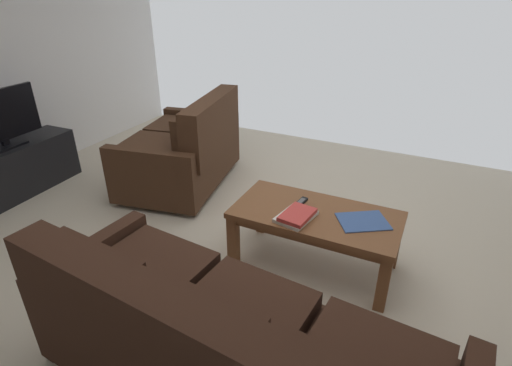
{
  "coord_description": "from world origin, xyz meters",
  "views": [
    {
      "loc": [
        -1.0,
        2.26,
        1.87
      ],
      "look_at": [
        -0.03,
        0.25,
        0.73
      ],
      "focal_mm": 27.98,
      "sensor_mm": 36.0,
      "label": 1
    }
  ],
  "objects_px": {
    "sofa_main": "(225,353)",
    "tv_remote": "(300,203)",
    "tv_stand": "(14,171)",
    "loveseat_near": "(185,150)",
    "coffee_table": "(316,221)",
    "book_stack": "(297,216)",
    "loose_magazine": "(363,221)"
  },
  "relations": [
    {
      "from": "sofa_main",
      "to": "tv_remote",
      "type": "xyz_separation_m",
      "value": [
        0.12,
        -1.29,
        0.08
      ]
    },
    {
      "from": "tv_stand",
      "to": "loose_magazine",
      "type": "height_order",
      "value": "tv_stand"
    },
    {
      "from": "tv_remote",
      "to": "loose_magazine",
      "type": "relative_size",
      "value": 0.52
    },
    {
      "from": "coffee_table",
      "to": "book_stack",
      "type": "xyz_separation_m",
      "value": [
        0.09,
        0.13,
        0.09
      ]
    },
    {
      "from": "loveseat_near",
      "to": "tv_remote",
      "type": "relative_size",
      "value": 8.63
    },
    {
      "from": "coffee_table",
      "to": "tv_remote",
      "type": "distance_m",
      "value": 0.17
    },
    {
      "from": "tv_stand",
      "to": "tv_remote",
      "type": "distance_m",
      "value": 2.81
    },
    {
      "from": "coffee_table",
      "to": "tv_stand",
      "type": "xyz_separation_m",
      "value": [
        2.93,
        0.2,
        -0.13
      ]
    },
    {
      "from": "loveseat_near",
      "to": "tv_stand",
      "type": "distance_m",
      "value": 1.64
    },
    {
      "from": "sofa_main",
      "to": "tv_stand",
      "type": "height_order",
      "value": "sofa_main"
    },
    {
      "from": "book_stack",
      "to": "loose_magazine",
      "type": "relative_size",
      "value": 0.97
    },
    {
      "from": "coffee_table",
      "to": "tv_stand",
      "type": "relative_size",
      "value": 0.93
    },
    {
      "from": "book_stack",
      "to": "loose_magazine",
      "type": "height_order",
      "value": "book_stack"
    },
    {
      "from": "loveseat_near",
      "to": "loose_magazine",
      "type": "distance_m",
      "value": 2.0
    },
    {
      "from": "coffee_table",
      "to": "loose_magazine",
      "type": "height_order",
      "value": "loose_magazine"
    },
    {
      "from": "sofa_main",
      "to": "loveseat_near",
      "type": "bearing_deg",
      "value": -51.1
    },
    {
      "from": "loveseat_near",
      "to": "book_stack",
      "type": "xyz_separation_m",
      "value": [
        -1.47,
        0.82,
        0.09
      ]
    },
    {
      "from": "sofa_main",
      "to": "loose_magazine",
      "type": "relative_size",
      "value": 6.63
    },
    {
      "from": "loveseat_near",
      "to": "tv_stand",
      "type": "xyz_separation_m",
      "value": [
        1.37,
        0.89,
        -0.13
      ]
    },
    {
      "from": "book_stack",
      "to": "tv_remote",
      "type": "height_order",
      "value": "book_stack"
    },
    {
      "from": "sofa_main",
      "to": "book_stack",
      "type": "bearing_deg",
      "value": -86.23
    },
    {
      "from": "tv_remote",
      "to": "tv_stand",
      "type": "bearing_deg",
      "value": 5.39
    },
    {
      "from": "sofa_main",
      "to": "loveseat_near",
      "type": "height_order",
      "value": "loveseat_near"
    },
    {
      "from": "coffee_table",
      "to": "loose_magazine",
      "type": "distance_m",
      "value": 0.32
    },
    {
      "from": "book_stack",
      "to": "sofa_main",
      "type": "bearing_deg",
      "value": 93.77
    },
    {
      "from": "sofa_main",
      "to": "loveseat_near",
      "type": "xyz_separation_m",
      "value": [
        1.54,
        -1.91,
        0.01
      ]
    },
    {
      "from": "tv_stand",
      "to": "book_stack",
      "type": "xyz_separation_m",
      "value": [
        -2.84,
        -0.07,
        0.22
      ]
    },
    {
      "from": "sofa_main",
      "to": "coffee_table",
      "type": "xyz_separation_m",
      "value": [
        -0.02,
        -1.22,
        0.01
      ]
    },
    {
      "from": "loveseat_near",
      "to": "coffee_table",
      "type": "distance_m",
      "value": 1.71
    },
    {
      "from": "loose_magazine",
      "to": "tv_stand",
      "type": "bearing_deg",
      "value": 61.51
    },
    {
      "from": "book_stack",
      "to": "tv_stand",
      "type": "bearing_deg",
      "value": 1.36
    },
    {
      "from": "coffee_table",
      "to": "sofa_main",
      "type": "bearing_deg",
      "value": 88.92
    }
  ]
}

